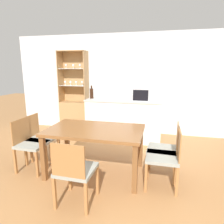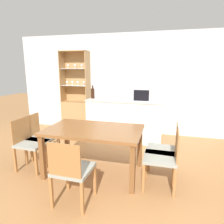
% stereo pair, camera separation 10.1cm
% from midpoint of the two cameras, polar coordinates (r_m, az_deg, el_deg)
% --- Properties ---
extents(ground_plane, '(18.00, 18.00, 0.00)m').
position_cam_midpoint_polar(ground_plane, '(3.11, 0.72, -20.52)').
color(ground_plane, '#B27A47').
extents(wall_back, '(6.80, 0.06, 2.55)m').
position_cam_midpoint_polar(wall_back, '(5.22, 7.22, 7.83)').
color(wall_back, silver).
rests_on(wall_back, ground_plane).
extents(kitchen_counter, '(1.76, 0.54, 0.97)m').
position_cam_midpoint_polar(kitchen_counter, '(4.72, 2.67, -2.31)').
color(kitchen_counter, white).
rests_on(kitchen_counter, ground_plane).
extents(display_cabinet, '(0.75, 0.36, 2.12)m').
position_cam_midpoint_polar(display_cabinet, '(5.59, -11.09, 0.97)').
color(display_cabinet, tan).
rests_on(display_cabinet, ground_plane).
extents(dining_table, '(1.51, 0.92, 0.75)m').
position_cam_midpoint_polar(dining_table, '(3.20, -5.78, -6.33)').
color(dining_table, brown).
rests_on(dining_table, ground_plane).
extents(dining_chair_side_left_far, '(0.48, 0.48, 0.87)m').
position_cam_midpoint_polar(dining_chair_side_left_far, '(3.87, -20.59, -6.98)').
color(dining_chair_side_left_far, '#999E93').
rests_on(dining_chair_side_left_far, ground_plane).
extents(dining_chair_side_left_near, '(0.46, 0.46, 0.87)m').
position_cam_midpoint_polar(dining_chair_side_left_near, '(3.66, -23.00, -8.31)').
color(dining_chair_side_left_near, '#999E93').
rests_on(dining_chair_side_left_near, ground_plane).
extents(dining_chair_head_near, '(0.46, 0.46, 0.87)m').
position_cam_midpoint_polar(dining_chair_head_near, '(2.61, -11.68, -16.10)').
color(dining_chair_head_near, '#999E93').
rests_on(dining_chair_head_near, ground_plane).
extents(dining_chair_side_right_near, '(0.45, 0.45, 0.87)m').
position_cam_midpoint_polar(dining_chair_side_right_near, '(2.99, 14.05, -12.36)').
color(dining_chair_side_right_near, '#999E93').
rests_on(dining_chair_side_right_near, ground_plane).
extents(dining_chair_side_right_far, '(0.47, 0.47, 0.87)m').
position_cam_midpoint_polar(dining_chair_side_right_far, '(3.24, 14.03, -10.35)').
color(dining_chair_side_right_far, '#999E93').
rests_on(dining_chair_side_right_far, ground_plane).
extents(microwave, '(0.52, 0.37, 0.27)m').
position_cam_midpoint_polar(microwave, '(4.57, 8.65, 5.00)').
color(microwave, '#B7BABF').
rests_on(microwave, kitchen_counter).
extents(wine_bottle, '(0.08, 0.08, 0.31)m').
position_cam_midpoint_polar(wine_bottle, '(4.85, -6.45, 5.38)').
color(wine_bottle, black).
rests_on(wine_bottle, kitchen_counter).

